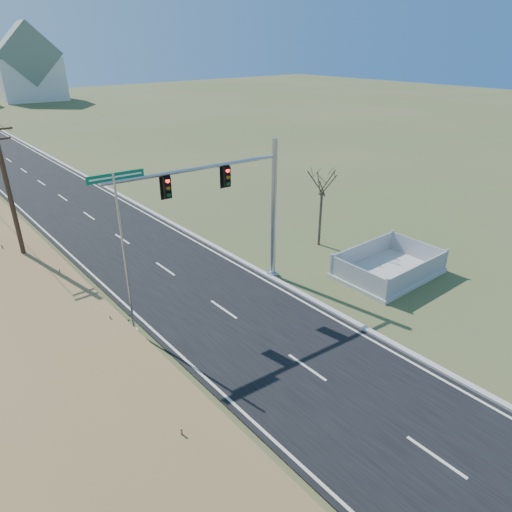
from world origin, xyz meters
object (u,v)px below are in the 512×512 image
Objects in this scene: open_sign at (379,283)px; flagpole at (127,275)px; fence_enclosure at (388,270)px; bare_tree at (323,181)px; traffic_signal_mast at (244,204)px.

flagpole is (-12.41, 4.92, 2.71)m from open_sign.
fence_enclosure is 1.10× the size of bare_tree.
flagpole reaches higher than open_sign.
bare_tree is (14.37, 1.46, 1.39)m from flagpole.
open_sign is (-1.88, -0.73, 0.10)m from fence_enclosure.
flagpole is 1.39× the size of bare_tree.
bare_tree is at bearing 14.63° from traffic_signal_mast.
flagpole is (-14.29, 4.19, 2.80)m from fence_enclosure.
bare_tree is at bearing 5.80° from flagpole.
traffic_signal_mast is 8.73m from open_sign.
open_sign is at bearing -157.94° from fence_enclosure.
traffic_signal_mast is 7.22m from flagpole.
fence_enclosure is at bearing -16.35° from flagpole.
traffic_signal_mast reaches higher than bare_tree.
traffic_signal_mast reaches higher than fence_enclosure.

